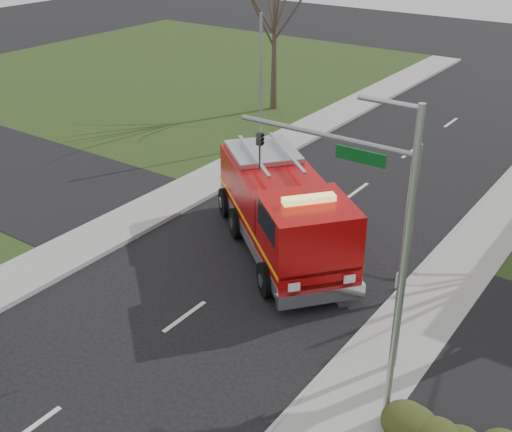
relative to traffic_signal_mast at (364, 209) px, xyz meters
The scene contains 8 objects.
ground 7.18m from the traffic_signal_mast, 163.94° to the right, with size 120.00×120.00×0.00m, color black.
sidewalk_right 4.97m from the traffic_signal_mast, 56.58° to the right, with size 2.40×80.00×0.15m, color gray.
sidewalk_left 12.41m from the traffic_signal_mast, behind, with size 2.40×80.00×0.15m, color gray.
bare_tree_left 23.97m from the traffic_signal_mast, 129.43° to the left, with size 4.50×4.50×9.00m.
traffic_signal_mast is the anchor object (origin of this frame).
streetlight_pole 2.78m from the traffic_signal_mast, 46.02° to the right, with size 1.48×0.16×8.40m.
utility_pole_far 17.38m from the traffic_signal_mast, 133.85° to the left, with size 0.14×0.14×7.00m, color gray.
fire_engine 7.12m from the traffic_signal_mast, 141.89° to the left, with size 8.43×7.69×3.45m.
Camera 1 is at (11.64, -12.49, 12.09)m, focal length 45.00 mm.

